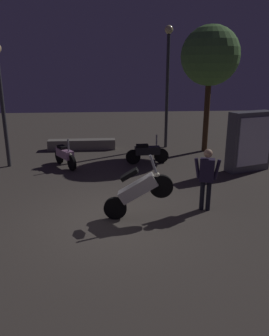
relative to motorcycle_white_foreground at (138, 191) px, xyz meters
The scene contains 10 objects.
ground_plane 0.94m from the motorcycle_white_foreground, behind, with size 40.00×40.00×0.00m, color #4C443D.
motorcycle_white_foreground is the anchor object (origin of this frame).
motorcycle_black_parked_left 4.86m from the motorcycle_white_foreground, 80.47° to the left, with size 1.66×0.37×1.11m.
motorcycle_pink_parked_right 5.15m from the motorcycle_white_foreground, 116.30° to the left, with size 0.95×1.47×1.11m.
person_rider_beside 1.84m from the motorcycle_white_foreground, 12.93° to the left, with size 0.66×0.34×1.62m.
streetlamp_near 8.08m from the motorcycle_white_foreground, 75.04° to the left, with size 0.36×0.36×5.23m.
streetlamp_far 6.84m from the motorcycle_white_foreground, 132.13° to the left, with size 0.36×0.36×4.34m.
tree_left_bg 8.13m from the motorcycle_white_foreground, 61.47° to the left, with size 2.41×2.41×5.20m.
kiosk_billboard 5.62m from the motorcycle_white_foreground, 40.41° to the left, with size 1.68×0.97×2.10m.
planter_wall_low 7.51m from the motorcycle_white_foreground, 104.33° to the left, with size 2.98×0.50×0.45m.
Camera 1 is at (-0.10, -7.25, 3.56)m, focal length 35.03 mm.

